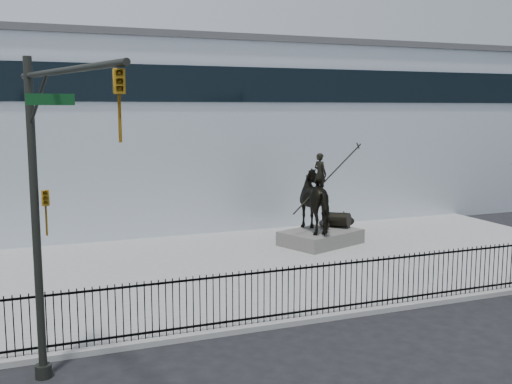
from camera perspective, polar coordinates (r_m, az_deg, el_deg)
name	(u,v)px	position (r m, az deg, el deg)	size (l,w,h in m)	color
ground	(327,337)	(16.20, 6.81, -13.55)	(120.00, 120.00, 0.00)	black
plaza	(237,268)	(22.27, -1.81, -7.26)	(30.00, 12.00, 0.15)	gray
building	(159,134)	(34.04, -9.27, 5.49)	(44.00, 14.00, 9.00)	silver
picket_fence	(306,290)	(16.95, 4.83, -9.30)	(22.10, 0.10, 1.50)	black
statue_plinth	(321,237)	(25.78, 6.18, -4.32)	(3.21, 2.21, 0.60)	#5F5C57
equestrian_statue	(322,201)	(25.54, 6.33, -0.87)	(3.88, 3.14, 3.49)	black
traffic_signal_left	(49,203)	(12.77, -19.15, -1.03)	(1.52, 4.84, 7.00)	#242621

